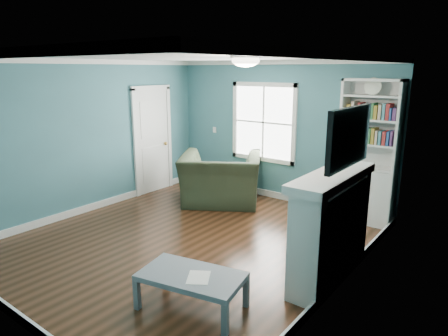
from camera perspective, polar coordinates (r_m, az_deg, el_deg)
The scene contains 13 objects.
floor at distance 5.98m, azimuth -5.03°, elevation -10.18°, with size 5.00×5.00×0.00m, color black.
room_walls at distance 5.53m, azimuth -5.37°, elevation 4.96°, with size 5.00×5.00×5.00m.
trim at distance 5.59m, azimuth -5.29°, elevation 1.47°, with size 4.50×5.00×2.60m.
window at distance 7.69m, azimuth 5.67°, elevation 6.50°, with size 1.40×0.06×1.50m.
bookshelf at distance 6.77m, azimuth 19.75°, elevation 0.18°, with size 0.90×0.35×2.31m.
fireplace at distance 4.86m, azimuth 15.17°, elevation -8.35°, with size 0.44×1.58×1.30m.
tv at distance 4.53m, azimuth 17.46°, elevation 4.23°, with size 0.06×1.10×0.65m, color black.
door at distance 8.14m, azimuth -10.15°, elevation 4.07°, with size 0.12×0.98×2.17m.
ceiling_fixture at distance 4.98m, azimuth 3.11°, elevation 15.19°, with size 0.38×0.38×0.15m.
light_switch at distance 8.41m, azimuth -1.36°, elevation 5.48°, with size 0.08×0.01×0.12m, color white.
recliner at distance 7.33m, azimuth -0.48°, elevation -0.40°, with size 1.42×0.93×1.24m, color black.
coffee_table at distance 4.29m, azimuth -4.67°, elevation -15.44°, with size 1.17×0.79×0.39m.
paper_sheet at distance 4.19m, azimuth -3.66°, elevation -15.33°, with size 0.22×0.28×0.00m, color white.
Camera 1 is at (3.71, -4.01, 2.44)m, focal length 32.00 mm.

